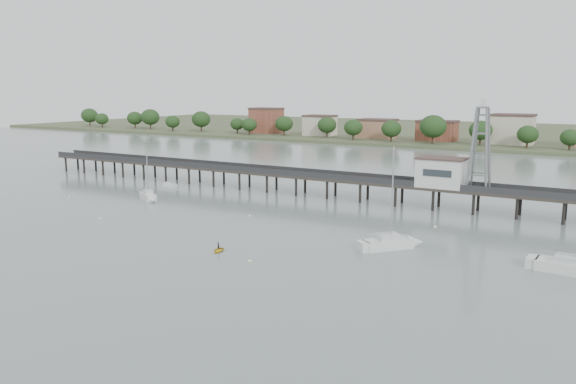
% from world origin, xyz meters
% --- Properties ---
extents(ground_plane, '(500.00, 500.00, 0.00)m').
position_xyz_m(ground_plane, '(0.00, 0.00, 0.00)').
color(ground_plane, slate).
rests_on(ground_plane, ground).
extents(pier, '(150.00, 5.00, 5.50)m').
position_xyz_m(pier, '(0.00, 60.00, 3.79)').
color(pier, '#2D2823').
rests_on(pier, ground).
extents(pier_building, '(8.40, 5.40, 5.30)m').
position_xyz_m(pier_building, '(25.00, 60.00, 6.67)').
color(pier_building, silver).
rests_on(pier_building, ground).
extents(lattice_tower, '(3.20, 3.20, 15.50)m').
position_xyz_m(lattice_tower, '(31.50, 60.00, 11.10)').
color(lattice_tower, slate).
rests_on(lattice_tower, ground).
extents(sailboat_c, '(7.75, 8.40, 14.59)m').
position_xyz_m(sailboat_c, '(26.96, 32.12, 0.64)').
color(sailboat_c, silver).
rests_on(sailboat_c, ground).
extents(sailboat_b, '(6.44, 4.60, 10.63)m').
position_xyz_m(sailboat_b, '(-25.31, 39.32, 0.66)').
color(sailboat_b, silver).
rests_on(sailboat_b, ground).
extents(white_tender, '(3.16, 1.33, 1.23)m').
position_xyz_m(white_tender, '(-32.55, 53.07, 0.38)').
color(white_tender, silver).
rests_on(white_tender, ground).
extents(yellow_dinghy, '(1.77, 0.92, 2.38)m').
position_xyz_m(yellow_dinghy, '(7.10, 18.48, 0.00)').
color(yellow_dinghy, yellow).
rests_on(yellow_dinghy, ground).
extents(dinghy_occupant, '(0.57, 1.07, 0.24)m').
position_xyz_m(dinghy_occupant, '(7.10, 18.48, 0.00)').
color(dinghy_occupant, black).
rests_on(dinghy_occupant, ground).
extents(mooring_buoys, '(91.55, 29.86, 0.39)m').
position_xyz_m(mooring_buoys, '(4.44, 31.64, 0.08)').
color(mooring_buoys, '#F0E9BB').
rests_on(mooring_buoys, ground).
extents(far_shore, '(500.00, 170.00, 10.40)m').
position_xyz_m(far_shore, '(0.36, 239.58, 0.95)').
color(far_shore, '#475133').
rests_on(far_shore, ground).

